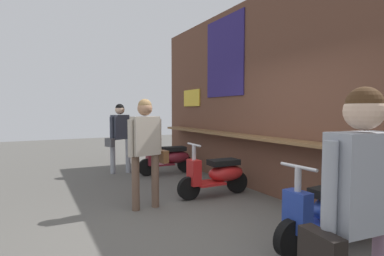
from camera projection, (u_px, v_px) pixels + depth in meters
ground_plane at (196, 229)px, 3.81m from camera, size 27.25×27.25×0.00m
market_stall_facade at (307, 91)px, 4.67m from camera, size 9.73×0.61×3.69m
scooter_maroon at (170, 158)px, 7.13m from camera, size 0.48×1.40×0.97m
scooter_red at (218, 174)px, 5.28m from camera, size 0.47×1.40×0.97m
scooter_blue at (326, 212)px, 3.34m from camera, size 0.46×1.40×0.97m
shopper_with_handbag at (120, 131)px, 7.14m from camera, size 0.45×0.65×1.70m
shopper_browsing at (359, 198)px, 1.73m from camera, size 0.28×0.67×1.68m
shopper_passing at (146, 142)px, 4.56m from camera, size 0.35×0.67×1.72m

